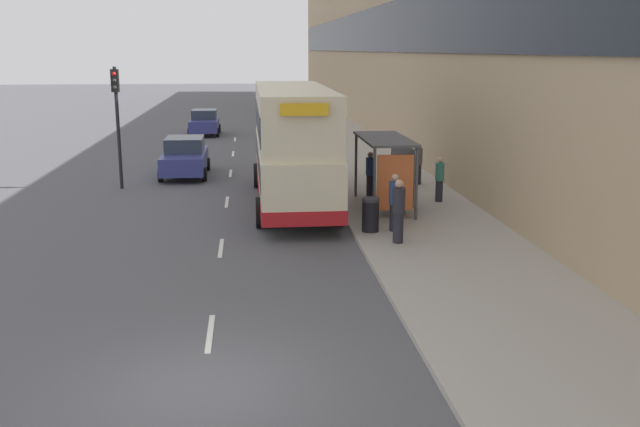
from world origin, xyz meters
name	(u,v)px	position (x,y,z in m)	size (l,w,h in m)	color
ground_plane	(203,388)	(0.00, 0.00, 0.00)	(220.00, 220.00, 0.00)	#515156
pavement	(329,130)	(6.50, 38.50, 0.07)	(5.00, 93.00, 0.14)	#A39E93
terrace_facade	(387,20)	(10.49, 38.50, 7.60)	(3.10, 93.00, 15.22)	tan
lane_mark_0	(210,333)	(0.00, 2.39, 0.01)	(0.12, 2.00, 0.01)	silver
lane_mark_1	(221,248)	(0.00, 8.78, 0.01)	(0.12, 2.00, 0.01)	silver
lane_mark_2	(227,202)	(0.00, 15.17, 0.01)	(0.12, 2.00, 0.01)	silver
lane_mark_3	(231,173)	(0.00, 21.57, 0.01)	(0.12, 2.00, 0.01)	silver
lane_mark_4	(233,154)	(0.00, 27.96, 0.01)	(0.12, 2.00, 0.01)	silver
lane_mark_5	(235,139)	(0.00, 34.35, 0.01)	(0.12, 2.00, 0.01)	silver
bus_shelter	(391,160)	(5.77, 12.78, 1.88)	(1.60, 4.20, 2.48)	#4C4C51
double_decker_bus_near	(293,144)	(2.47, 14.44, 2.28)	(2.85, 10.71, 4.30)	beige
car_0	(185,157)	(-2.03, 21.17, 0.86)	(2.08, 4.54, 1.74)	navy
car_1	(204,122)	(-2.06, 37.08, 0.84)	(2.04, 4.00, 1.68)	navy
pedestrian_at_shelter	(440,179)	(7.81, 13.85, 0.98)	(0.33, 0.33, 1.65)	#23232D
pedestrian_1	(395,202)	(5.29, 9.72, 1.05)	(0.35, 0.35, 1.79)	#23232D
pedestrian_2	(418,163)	(7.84, 17.33, 1.03)	(0.35, 0.35, 1.75)	#23232D
pedestrian_3	(399,211)	(5.12, 8.35, 1.09)	(0.37, 0.37, 1.86)	#23232D
pedestrian_4	(370,173)	(5.46, 15.16, 1.01)	(0.34, 0.34, 1.70)	#23232D
litter_bin	(370,215)	(4.55, 9.75, 0.67)	(0.55, 0.55, 1.05)	black
traffic_light_far_kerb	(117,108)	(-4.40, 18.31, 3.33)	(0.30, 0.32, 4.95)	black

